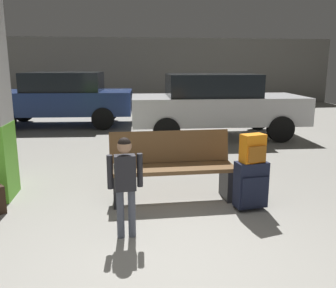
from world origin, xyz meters
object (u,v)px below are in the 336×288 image
object	(u,v)px
suitcase	(251,185)
bench	(172,167)
backpack_bright	(253,149)
parked_car_near	(215,104)
child	(125,177)
parked_car_far	(61,97)

from	to	relation	value
suitcase	bench	bearing A→B (deg)	151.50
backpack_bright	parked_car_near	size ratio (longest dim) A/B	0.08
suitcase	child	size ratio (longest dim) A/B	0.57
suitcase	child	world-z (taller)	child
suitcase	backpack_bright	distance (m)	0.45
child	parked_car_far	distance (m)	7.39
backpack_bright	parked_car_near	world-z (taller)	parked_car_near
backpack_bright	parked_car_far	distance (m)	7.41
bench	child	distance (m)	1.20
child	parked_car_near	world-z (taller)	parked_car_near
bench	suitcase	bearing A→B (deg)	-28.50
bench	parked_car_far	bearing A→B (deg)	110.44
backpack_bright	child	xyz separation A→B (m)	(-1.52, -0.51, -0.12)
bench	parked_car_far	distance (m)	6.61
child	parked_car_near	size ratio (longest dim) A/B	0.25
backpack_bright	parked_car_far	size ratio (longest dim) A/B	0.08
bench	suitcase	xyz separation A→B (m)	(0.90, -0.49, -0.12)
suitcase	child	xyz separation A→B (m)	(-1.52, -0.51, 0.33)
bench	parked_car_far	size ratio (longest dim) A/B	0.38
bench	parked_car_near	xyz separation A→B (m)	(1.66, 4.04, 0.36)
bench	suitcase	size ratio (longest dim) A/B	2.66
suitcase	parked_car_far	distance (m)	7.43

